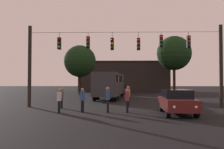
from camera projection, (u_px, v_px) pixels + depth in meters
ground_plane at (122, 98)px, 29.90m from camera, size 168.00×168.00×0.00m
overhead_signal_span at (124, 57)px, 19.47m from camera, size 15.51×0.44×6.52m
city_bus at (110, 83)px, 29.43m from camera, size 3.51×11.18×3.00m
car_near_right at (177, 101)px, 15.21m from camera, size 1.96×4.39×1.52m
car_far_left at (120, 89)px, 38.55m from camera, size 2.11×4.44×1.52m
pedestrian_crossing_left at (108, 98)px, 15.98m from camera, size 0.27×0.38×1.67m
pedestrian_crossing_center at (59, 99)px, 15.92m from camera, size 0.26×0.37×1.55m
pedestrian_crossing_right at (128, 95)px, 19.46m from camera, size 0.30×0.40×1.68m
pedestrian_near_bus at (82, 99)px, 16.10m from camera, size 0.33×0.41×1.58m
pedestrian_trailing at (62, 97)px, 18.53m from camera, size 0.26×0.37×1.56m
pedestrian_far_side at (127, 99)px, 15.96m from camera, size 0.28×0.38×1.55m
corner_building at (123, 77)px, 52.03m from camera, size 17.68×10.76×6.06m
tree_left_silhouette at (174, 53)px, 41.55m from camera, size 5.82×5.82×9.79m
tree_behind_building at (80, 61)px, 37.90m from camera, size 4.94×4.94×7.67m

